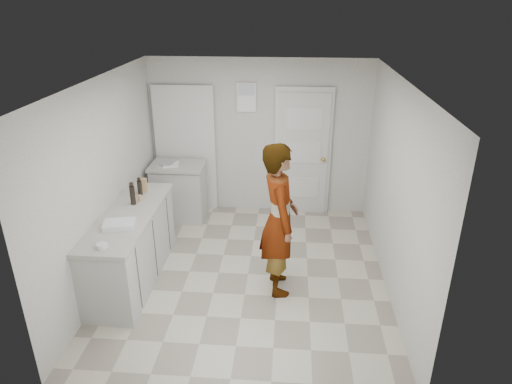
# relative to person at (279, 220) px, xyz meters

# --- Properties ---
(ground) EXTENTS (4.00, 4.00, 0.00)m
(ground) POSITION_rel_person_xyz_m (-0.40, 0.25, -0.94)
(ground) COLOR gray
(ground) RESTS_ON ground
(room_shell) EXTENTS (4.00, 4.00, 4.00)m
(room_shell) POSITION_rel_person_xyz_m (-0.57, 2.20, 0.08)
(room_shell) COLOR #A8A59E
(room_shell) RESTS_ON ground
(main_counter) EXTENTS (0.64, 1.96, 0.93)m
(main_counter) POSITION_rel_person_xyz_m (-1.85, 0.05, -0.51)
(main_counter) COLOR beige
(main_counter) RESTS_ON ground
(side_counter) EXTENTS (0.84, 0.61, 0.93)m
(side_counter) POSITION_rel_person_xyz_m (-1.65, 1.80, -0.51)
(side_counter) COLOR beige
(side_counter) RESTS_ON ground
(person) EXTENTS (0.57, 0.76, 1.88)m
(person) POSITION_rel_person_xyz_m (0.00, 0.00, 0.00)
(person) COLOR silver
(person) RESTS_ON ground
(cake_mix_box) EXTENTS (0.13, 0.07, 0.19)m
(cake_mix_box) POSITION_rel_person_xyz_m (-1.85, 0.70, 0.08)
(cake_mix_box) COLOR #A87A54
(cake_mix_box) RESTS_ON main_counter
(spice_jar) EXTENTS (0.05, 0.05, 0.08)m
(spice_jar) POSITION_rel_person_xyz_m (-1.80, 0.41, 0.03)
(spice_jar) COLOR tan
(spice_jar) RESTS_ON main_counter
(oil_cruet_a) EXTENTS (0.06, 0.06, 0.25)m
(oil_cruet_a) POSITION_rel_person_xyz_m (-1.86, 0.61, 0.10)
(oil_cruet_a) COLOR black
(oil_cruet_a) RESTS_ON main_counter
(oil_cruet_b) EXTENTS (0.07, 0.07, 0.30)m
(oil_cruet_b) POSITION_rel_person_xyz_m (-1.85, 0.32, 0.13)
(oil_cruet_b) COLOR black
(oil_cruet_b) RESTS_ON main_counter
(baking_dish) EXTENTS (0.39, 0.31, 0.06)m
(baking_dish) POSITION_rel_person_xyz_m (-1.82, -0.29, 0.01)
(baking_dish) COLOR silver
(baking_dish) RESTS_ON main_counter
(egg_bowl) EXTENTS (0.12, 0.12, 0.05)m
(egg_bowl) POSITION_rel_person_xyz_m (-1.84, -0.76, 0.01)
(egg_bowl) COLOR silver
(egg_bowl) RESTS_ON main_counter
(papers) EXTENTS (0.28, 0.33, 0.01)m
(papers) POSITION_rel_person_xyz_m (-1.74, 1.78, -0.01)
(papers) COLOR white
(papers) RESTS_ON side_counter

